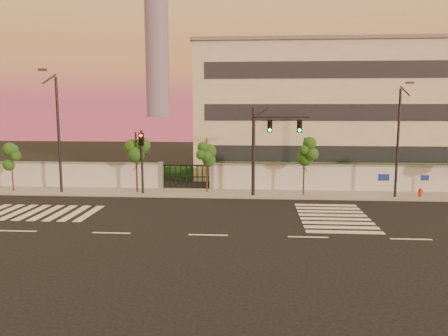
% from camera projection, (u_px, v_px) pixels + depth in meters
% --- Properties ---
extents(ground, '(120.00, 120.00, 0.00)m').
position_uv_depth(ground, '(208.00, 235.00, 22.06)').
color(ground, black).
rests_on(ground, ground).
extents(sidewalk, '(60.00, 3.00, 0.15)m').
position_uv_depth(sidewalk, '(223.00, 193.00, 32.42)').
color(sidewalk, gray).
rests_on(sidewalk, ground).
extents(perimeter_wall, '(60.00, 0.36, 2.20)m').
position_uv_depth(perimeter_wall, '(226.00, 177.00, 33.76)').
color(perimeter_wall, silver).
rests_on(perimeter_wall, ground).
extents(hedge_row, '(41.00, 4.25, 1.80)m').
position_uv_depth(hedge_row, '(241.00, 175.00, 36.42)').
color(hedge_row, '#10330F').
rests_on(hedge_row, ground).
extents(institutional_building, '(24.40, 12.40, 12.25)m').
position_uv_depth(institutional_building, '(324.00, 110.00, 42.30)').
color(institutional_building, beige).
rests_on(institutional_building, ground).
extents(distant_skyscraper, '(16.00, 16.00, 118.00)m').
position_uv_depth(distant_skyscraper, '(157.00, 25.00, 294.77)').
color(distant_skyscraper, slate).
rests_on(distant_skyscraper, ground).
extents(road_markings, '(57.00, 7.62, 0.02)m').
position_uv_depth(road_markings, '(188.00, 216.00, 25.88)').
color(road_markings, silver).
rests_on(road_markings, ground).
extents(street_tree_b, '(1.32, 1.05, 3.51)m').
position_uv_depth(street_tree_b, '(12.00, 159.00, 32.65)').
color(street_tree_b, '#382314').
rests_on(street_tree_b, ground).
extents(street_tree_c, '(1.55, 1.23, 4.64)m').
position_uv_depth(street_tree_c, '(136.00, 148.00, 32.05)').
color(street_tree_c, '#382314').
rests_on(street_tree_c, ground).
extents(street_tree_d, '(1.50, 1.19, 4.18)m').
position_uv_depth(street_tree_d, '(207.00, 153.00, 32.26)').
color(street_tree_d, '#382314').
rests_on(street_tree_d, ground).
extents(street_tree_e, '(1.51, 1.20, 4.27)m').
position_uv_depth(street_tree_e, '(305.00, 153.00, 31.15)').
color(street_tree_e, '#382314').
rests_on(street_tree_e, ground).
extents(traffic_signal_main, '(4.03, 0.83, 6.40)m').
position_uv_depth(traffic_signal_main, '(265.00, 141.00, 30.82)').
color(traffic_signal_main, black).
rests_on(traffic_signal_main, ground).
extents(traffic_signal_secondary, '(0.37, 0.35, 4.76)m').
position_uv_depth(traffic_signal_secondary, '(142.00, 154.00, 31.65)').
color(traffic_signal_secondary, black).
rests_on(traffic_signal_secondary, ground).
extents(streetlight_west, '(0.54, 2.17, 9.02)m').
position_uv_depth(streetlight_west, '(57.00, 129.00, 31.76)').
color(streetlight_west, black).
rests_on(streetlight_west, ground).
extents(streetlight_east, '(0.48, 1.94, 8.05)m').
position_uv_depth(streetlight_east, '(399.00, 138.00, 30.04)').
color(streetlight_east, black).
rests_on(streetlight_east, ground).
extents(fire_hydrant, '(0.29, 0.29, 0.78)m').
position_uv_depth(fire_hydrant, '(420.00, 193.00, 30.76)').
color(fire_hydrant, red).
rests_on(fire_hydrant, ground).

